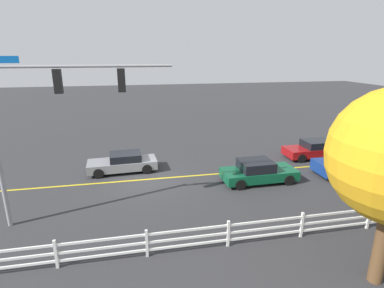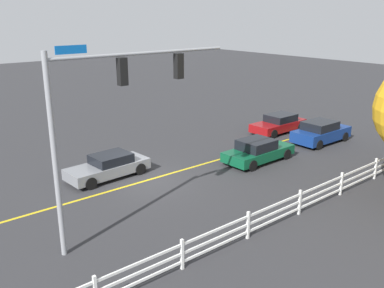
# 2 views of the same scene
# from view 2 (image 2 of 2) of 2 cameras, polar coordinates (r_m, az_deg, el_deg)

# --- Properties ---
(ground_plane) EXTENTS (120.00, 120.00, 0.00)m
(ground_plane) POSITION_cam_2_polar(r_m,az_deg,el_deg) (22.44, -6.19, -4.92)
(ground_plane) COLOR #2D2D30
(lane_center_stripe) EXTENTS (28.00, 0.16, 0.01)m
(lane_center_stripe) POSITION_cam_2_polar(r_m,az_deg,el_deg) (24.69, 1.57, -2.70)
(lane_center_stripe) COLOR gold
(lane_center_stripe) RESTS_ON ground_plane
(signal_assembly) EXTENTS (7.66, 0.37, 7.43)m
(signal_assembly) POSITION_cam_2_polar(r_m,az_deg,el_deg) (15.55, -11.52, 4.98)
(signal_assembly) COLOR gray
(signal_assembly) RESTS_ON ground_plane
(car_0) EXTENTS (4.47, 1.89, 1.33)m
(car_0) POSITION_cam_2_polar(r_m,az_deg,el_deg) (31.73, 11.62, 2.71)
(car_0) COLOR maroon
(car_0) RESTS_ON ground_plane
(car_1) EXTENTS (4.52, 2.02, 1.26)m
(car_1) POSITION_cam_2_polar(r_m,az_deg,el_deg) (22.98, -11.17, -2.97)
(car_1) COLOR slate
(car_1) RESTS_ON ground_plane
(car_2) EXTENTS (4.52, 2.03, 1.36)m
(car_2) POSITION_cam_2_polar(r_m,az_deg,el_deg) (25.23, 8.87, -0.92)
(car_2) COLOR #0C4C2D
(car_2) RESTS_ON ground_plane
(car_3) EXTENTS (4.36, 2.01, 1.50)m
(car_3) POSITION_cam_2_polar(r_m,az_deg,el_deg) (29.85, 16.95, 1.55)
(car_3) COLOR navy
(car_3) RESTS_ON ground_plane
(white_rail_fence) EXTENTS (26.10, 0.10, 1.15)m
(white_rail_fence) POSITION_cam_2_polar(r_m,az_deg,el_deg) (19.10, 14.30, -7.53)
(white_rail_fence) COLOR white
(white_rail_fence) RESTS_ON ground_plane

